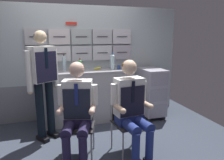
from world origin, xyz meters
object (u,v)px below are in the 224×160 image
object	(u,v)px
folding_chair_left	(79,118)
water_bottle_short	(80,65)
service_trolley	(151,91)
crew_member_right	(132,104)
folding_chair_right	(126,115)
crew_member_standing	(43,77)
paper_cup_tan	(49,70)
crew_member_left	(77,108)
snack_banana	(98,68)

from	to	relation	value
folding_chair_left	water_bottle_short	xyz separation A→B (m)	(0.18, 1.05, 0.57)
service_trolley	crew_member_right	distance (m)	1.51
folding_chair_right	crew_member_standing	world-z (taller)	crew_member_standing
crew_member_right	paper_cup_tan	distance (m)	1.64
crew_member_left	crew_member_right	distance (m)	0.70
folding_chair_right	water_bottle_short	size ratio (longest dim) A/B	3.57
folding_chair_right	paper_cup_tan	world-z (taller)	paper_cup_tan
crew_member_standing	paper_cup_tan	size ratio (longest dim) A/B	19.23
crew_member_left	water_bottle_short	bearing A→B (deg)	79.36
folding_chair_right	snack_banana	xyz separation A→B (m)	(-0.10, 1.25, 0.48)
crew_member_left	paper_cup_tan	world-z (taller)	crew_member_left
folding_chair_left	service_trolley	bearing A→B (deg)	31.03
service_trolley	paper_cup_tan	world-z (taller)	paper_cup_tan
crew_member_standing	paper_cup_tan	distance (m)	0.44
folding_chair_left	folding_chair_right	xyz separation A→B (m)	(0.63, -0.10, 0.00)
crew_member_standing	snack_banana	xyz separation A→B (m)	(0.97, 0.58, -0.00)
crew_member_standing	paper_cup_tan	xyz separation A→B (m)	(0.09, 0.43, 0.02)
folding_chair_right	snack_banana	size ratio (longest dim) A/B	4.83
water_bottle_short	snack_banana	xyz separation A→B (m)	(0.35, 0.10, -0.09)
crew_member_standing	water_bottle_short	size ratio (longest dim) A/B	7.16
folding_chair_left	folding_chair_right	world-z (taller)	same
crew_member_standing	snack_banana	bearing A→B (deg)	30.83
folding_chair_left	folding_chair_right	distance (m)	0.64
crew_member_left	crew_member_right	world-z (taller)	crew_member_right
service_trolley	water_bottle_short	world-z (taller)	water_bottle_short
crew_member_left	folding_chair_right	world-z (taller)	crew_member_left
crew_member_left	snack_banana	xyz separation A→B (m)	(0.57, 1.30, 0.28)
paper_cup_tan	crew_member_left	bearing A→B (deg)	-74.75
service_trolley	folding_chair_right	world-z (taller)	service_trolley
service_trolley	folding_chair_right	xyz separation A→B (m)	(-0.92, -1.04, -0.01)
crew_member_left	paper_cup_tan	xyz separation A→B (m)	(-0.31, 1.15, 0.31)
snack_banana	crew_member_standing	bearing A→B (deg)	-149.17
folding_chair_left	snack_banana	size ratio (longest dim) A/B	4.83
service_trolley	crew_member_standing	xyz separation A→B (m)	(-2.00, -0.37, 0.48)
service_trolley	folding_chair_left	distance (m)	1.82
crew_member_standing	service_trolley	bearing A→B (deg)	10.41
folding_chair_right	paper_cup_tan	bearing A→B (deg)	132.02
crew_member_standing	snack_banana	world-z (taller)	crew_member_standing
crew_member_right	paper_cup_tan	bearing A→B (deg)	128.81
water_bottle_short	paper_cup_tan	bearing A→B (deg)	-175.03
folding_chair_left	water_bottle_short	size ratio (longest dim) A/B	3.57
service_trolley	crew_member_left	world-z (taller)	crew_member_left
paper_cup_tan	snack_banana	xyz separation A→B (m)	(0.89, 0.15, -0.03)
folding_chair_right	water_bottle_short	bearing A→B (deg)	111.49
water_bottle_short	paper_cup_tan	xyz separation A→B (m)	(-0.54, -0.05, -0.06)
service_trolley	paper_cup_tan	size ratio (longest dim) A/B	11.10
service_trolley	crew_member_standing	bearing A→B (deg)	-169.59
paper_cup_tan	folding_chair_left	bearing A→B (deg)	-70.31
crew_member_right	crew_member_standing	bearing A→B (deg)	143.12
water_bottle_short	snack_banana	bearing A→B (deg)	16.62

